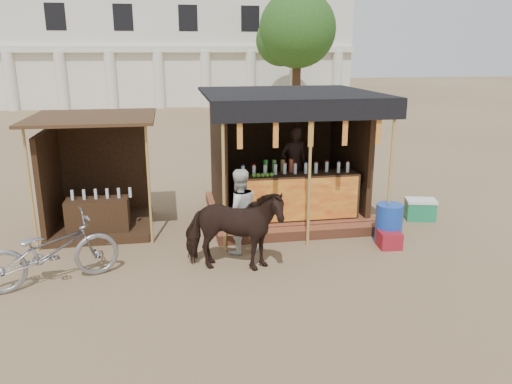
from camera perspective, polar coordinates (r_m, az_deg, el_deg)
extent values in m
plane|color=#846B4C|center=(8.12, 1.99, -10.56)|extent=(120.00, 120.00, 0.00)
cube|color=brown|center=(11.46, 3.28, -1.97)|extent=(3.40, 2.80, 0.22)
cube|color=brown|center=(10.04, 5.30, -4.69)|extent=(3.40, 0.35, 0.20)
cube|color=#392514|center=(10.41, 4.52, -0.48)|extent=(2.60, 0.55, 0.95)
cube|color=red|center=(10.14, 4.92, -0.92)|extent=(2.50, 0.02, 0.88)
cube|color=#392514|center=(12.32, 2.05, 5.83)|extent=(3.00, 0.12, 2.50)
cube|color=#392514|center=(10.88, -4.35, 4.45)|extent=(0.12, 2.50, 2.50)
cube|color=#392514|center=(11.55, 10.68, 4.89)|extent=(0.12, 2.50, 2.50)
cube|color=black|center=(10.75, 3.75, 11.22)|extent=(3.60, 3.60, 0.06)
cube|color=black|center=(9.06, 6.41, 9.15)|extent=(3.60, 0.06, 0.36)
cylinder|color=tan|center=(9.00, -3.71, 1.42)|extent=(0.06, 0.06, 2.75)
cylinder|color=tan|center=(9.30, 6.14, 1.84)|extent=(0.06, 0.06, 2.75)
cylinder|color=tan|center=(9.85, 15.12, 2.18)|extent=(0.06, 0.06, 2.75)
cube|color=red|center=(8.86, -1.87, 6.68)|extent=(0.10, 0.02, 0.55)
cube|color=red|center=(8.98, 2.27, 6.79)|extent=(0.10, 0.02, 0.55)
cube|color=red|center=(9.13, 6.29, 6.87)|extent=(0.10, 0.02, 0.55)
cube|color=red|center=(9.34, 10.15, 6.91)|extent=(0.10, 0.02, 0.55)
cube|color=red|center=(9.58, 13.84, 6.92)|extent=(0.10, 0.02, 0.55)
imported|color=black|center=(11.34, 4.34, 3.07)|extent=(0.68, 0.48, 1.78)
cube|color=#392514|center=(11.00, -17.12, -3.63)|extent=(2.00, 2.00, 0.15)
cube|color=#392514|center=(11.64, -16.98, 2.44)|extent=(1.90, 0.10, 2.10)
cube|color=#392514|center=(10.90, -22.49, 1.03)|extent=(0.10, 1.90, 2.10)
cube|color=#472D19|center=(10.39, -18.20, 8.10)|extent=(2.40, 2.40, 0.06)
cylinder|color=tan|center=(9.90, -24.36, 0.16)|extent=(0.05, 0.05, 2.35)
cylinder|color=tan|center=(9.59, -12.14, 0.76)|extent=(0.05, 0.05, 2.35)
cube|color=#392514|center=(10.43, -17.58, -2.85)|extent=(1.20, 0.50, 0.80)
imported|color=black|center=(8.36, -2.59, -4.40)|extent=(1.84, 1.16, 1.44)
imported|color=gray|center=(8.59, -22.47, -6.22)|extent=(2.26, 1.42, 1.12)
imported|color=silver|center=(9.08, -1.98, -2.24)|extent=(0.88, 0.75, 1.59)
cylinder|color=#163FAB|center=(10.01, 14.93, -3.51)|extent=(0.62, 0.62, 0.77)
cube|color=maroon|center=(9.84, 14.98, -5.26)|extent=(0.44, 0.44, 0.32)
cube|color=#1C7F4F|center=(11.63, 18.25, -2.04)|extent=(0.71, 0.56, 0.40)
cube|color=white|center=(11.56, 18.34, -0.95)|extent=(0.73, 0.59, 0.06)
cube|color=silver|center=(37.12, -11.14, 16.17)|extent=(26.00, 7.00, 8.00)
cube|color=silver|center=(33.52, -11.20, 15.72)|extent=(26.00, 0.50, 0.40)
cylinder|color=silver|center=(34.87, -26.26, 11.29)|extent=(0.70, 0.70, 3.60)
cylinder|color=silver|center=(34.18, -21.34, 11.77)|extent=(0.70, 0.70, 3.60)
cylinder|color=silver|center=(33.74, -16.23, 12.17)|extent=(0.70, 0.70, 3.60)
cylinder|color=silver|center=(33.56, -11.02, 12.48)|extent=(0.70, 0.70, 3.60)
cylinder|color=silver|center=(33.66, -5.79, 12.69)|extent=(0.70, 0.70, 3.60)
cylinder|color=silver|center=(34.01, -0.61, 12.80)|extent=(0.70, 0.70, 3.60)
cylinder|color=silver|center=(34.63, 4.41, 12.81)|extent=(0.70, 0.70, 3.60)
cylinder|color=silver|center=(35.49, 9.23, 12.73)|extent=(0.70, 0.70, 3.60)
cylinder|color=#382314|center=(30.11, 4.64, 12.74)|extent=(0.50, 0.50, 4.00)
sphere|color=#346121|center=(30.09, 4.76, 18.07)|extent=(4.40, 4.40, 4.40)
sphere|color=#346121|center=(30.47, 2.92, 16.94)|extent=(2.99, 2.99, 2.99)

